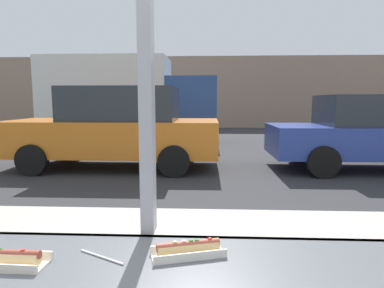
{
  "coord_description": "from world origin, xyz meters",
  "views": [
    {
      "loc": [
        0.23,
        -1.17,
        1.5
      ],
      "look_at": [
        0.04,
        2.8,
        1.0
      ],
      "focal_mm": 31.36,
      "sensor_mm": 36.0,
      "label": 1
    }
  ],
  "objects": [
    {
      "name": "hotdog_tray_near",
      "position": [
        -0.39,
        -0.22,
        1.02
      ],
      "size": [
        0.26,
        0.11,
        0.05
      ],
      "color": "beige",
      "rests_on": "window_counter"
    },
    {
      "name": "hotdog_tray_far",
      "position": [
        0.17,
        -0.13,
        1.02
      ],
      "size": [
        0.25,
        0.15,
        0.05
      ],
      "color": "silver",
      "rests_on": "window_counter"
    },
    {
      "name": "parked_car_blue",
      "position": [
        3.92,
        6.28,
        0.84
      ],
      "size": [
        4.6,
        1.9,
        1.64
      ],
      "color": "#283D93",
      "rests_on": "ground"
    },
    {
      "name": "ground_plane",
      "position": [
        0.0,
        8.0,
        0.0
      ],
      "size": [
        60.0,
        60.0,
        0.0
      ],
      "primitive_type": "plane",
      "color": "#2D2D30"
    },
    {
      "name": "parked_car_orange",
      "position": [
        -1.83,
        6.28,
        0.91
      ],
      "size": [
        4.66,
        2.03,
        1.81
      ],
      "color": "orange",
      "rests_on": "ground"
    },
    {
      "name": "building_facade_far",
      "position": [
        0.0,
        18.52,
        2.0
      ],
      "size": [
        28.0,
        1.2,
        4.0
      ],
      "primitive_type": "cube",
      "color": "gray",
      "rests_on": "ground"
    },
    {
      "name": "loose_straw",
      "position": [
        -0.11,
        -0.16,
        1.0
      ],
      "size": [
        0.17,
        0.1,
        0.01
      ],
      "primitive_type": "cylinder",
      "rotation": [
        0.0,
        1.57,
        -0.5
      ],
      "color": "white",
      "rests_on": "window_counter"
    },
    {
      "name": "window_wall",
      "position": [
        0.0,
        0.08,
        1.79
      ],
      "size": [
        2.94,
        0.2,
        2.9
      ],
      "color": "#56544F",
      "rests_on": "ground"
    },
    {
      "name": "box_truck",
      "position": [
        -2.77,
        11.12,
        1.65
      ],
      "size": [
        6.23,
        2.44,
        3.07
      ],
      "color": "silver",
      "rests_on": "ground"
    },
    {
      "name": "sidewalk_strip",
      "position": [
        0.0,
        1.6,
        0.06
      ],
      "size": [
        16.0,
        2.8,
        0.13
      ],
      "primitive_type": "cube",
      "color": "#B2ADA3",
      "rests_on": "ground"
    }
  ]
}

